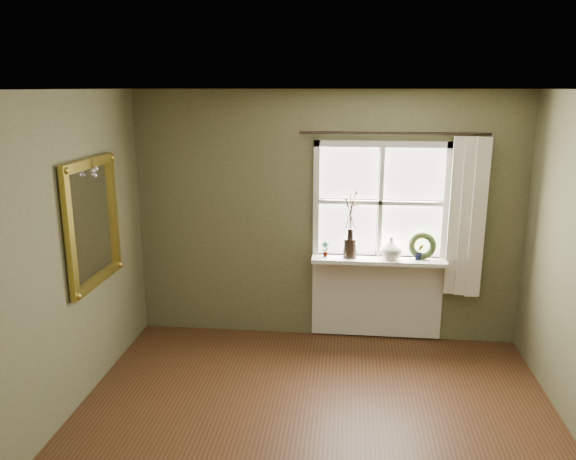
% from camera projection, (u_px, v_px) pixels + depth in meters
% --- Properties ---
extents(ceiling, '(4.50, 4.50, 0.00)m').
position_uv_depth(ceiling, '(313.00, 90.00, 3.32)').
color(ceiling, silver).
rests_on(ceiling, ground).
extents(wall_back, '(4.00, 0.10, 2.60)m').
position_uv_depth(wall_back, '(326.00, 217.00, 5.86)').
color(wall_back, brown).
rests_on(wall_back, ground).
extents(wall_left, '(0.10, 4.50, 2.60)m').
position_uv_depth(wall_left, '(14.00, 284.00, 3.86)').
color(wall_left, brown).
rests_on(wall_left, ground).
extents(window_frame, '(1.36, 0.06, 1.24)m').
position_uv_depth(window_frame, '(380.00, 202.00, 5.69)').
color(window_frame, silver).
rests_on(window_frame, wall_back).
extents(window_sill, '(1.36, 0.26, 0.04)m').
position_uv_depth(window_sill, '(379.00, 260.00, 5.73)').
color(window_sill, silver).
rests_on(window_sill, wall_back).
extents(window_apron, '(1.36, 0.04, 0.88)m').
position_uv_depth(window_apron, '(376.00, 297.00, 5.94)').
color(window_apron, silver).
rests_on(window_apron, ground).
extents(dark_jug, '(0.16, 0.16, 0.20)m').
position_uv_depth(dark_jug, '(350.00, 248.00, 5.73)').
color(dark_jug, black).
rests_on(dark_jug, window_sill).
extents(cream_vase, '(0.25, 0.25, 0.23)m').
position_uv_depth(cream_vase, '(391.00, 248.00, 5.68)').
color(cream_vase, beige).
rests_on(cream_vase, window_sill).
extents(wreath, '(0.29, 0.14, 0.29)m').
position_uv_depth(wreath, '(422.00, 249.00, 5.69)').
color(wreath, '#31431D').
rests_on(wreath, window_sill).
extents(potted_plant_left, '(0.09, 0.06, 0.16)m').
position_uv_depth(potted_plant_left, '(325.00, 249.00, 5.76)').
color(potted_plant_left, '#31431D').
rests_on(potted_plant_left, window_sill).
extents(potted_plant_right, '(0.11, 0.09, 0.16)m').
position_uv_depth(potted_plant_right, '(419.00, 252.00, 5.66)').
color(potted_plant_right, '#31431D').
rests_on(potted_plant_right, window_sill).
extents(curtain, '(0.36, 0.12, 1.59)m').
position_uv_depth(curtain, '(466.00, 218.00, 5.53)').
color(curtain, silver).
rests_on(curtain, wall_back).
extents(curtain_rod, '(1.84, 0.03, 0.03)m').
position_uv_depth(curtain_rod, '(394.00, 133.00, 5.45)').
color(curtain_rod, black).
rests_on(curtain_rod, wall_back).
extents(gilt_mirror, '(0.10, 0.93, 1.11)m').
position_uv_depth(gilt_mirror, '(93.00, 222.00, 4.83)').
color(gilt_mirror, white).
rests_on(gilt_mirror, wall_left).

